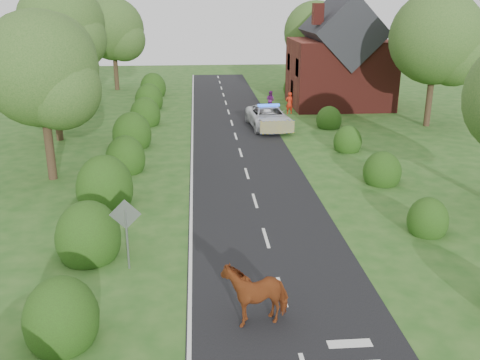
{
  "coord_description": "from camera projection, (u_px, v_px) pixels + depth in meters",
  "views": [
    {
      "loc": [
        -2.52,
        -14.67,
        8.85
      ],
      "look_at": [
        -0.74,
        7.24,
        1.3
      ],
      "focal_mm": 40.0,
      "sensor_mm": 36.0,
      "label": 1
    }
  ],
  "objects": [
    {
      "name": "tree_right_b",
      "position": [
        441.0,
        42.0,
        36.64
      ],
      "size": [
        6.56,
        6.4,
        9.4
      ],
      "color": "#332316",
      "rests_on": "ground"
    },
    {
      "name": "hedgerow_left",
      "position": [
        120.0,
        165.0,
        27.18
      ],
      "size": [
        2.75,
        50.41,
        3.0
      ],
      "color": "#253A15",
      "rests_on": "ground"
    },
    {
      "name": "pedestrian_purple",
      "position": [
        270.0,
        100.0,
        44.21
      ],
      "size": [
        0.95,
        0.93,
        1.54
      ],
      "primitive_type": "imported",
      "rotation": [
        0.0,
        0.0,
        2.44
      ],
      "color": "#611A67",
      "rests_on": "ground"
    },
    {
      "name": "tree_right_c",
      "position": [
        318.0,
        35.0,
        51.55
      ],
      "size": [
        6.15,
        6.0,
        8.58
      ],
      "color": "#332316",
      "rests_on": "ground"
    },
    {
      "name": "tree_left_b",
      "position": [
        55.0,
        62.0,
        33.12
      ],
      "size": [
        5.74,
        5.6,
        8.07
      ],
      "color": "#332316",
      "rests_on": "ground"
    },
    {
      "name": "road_markings",
      "position": [
        216.0,
        169.0,
        28.95
      ],
      "size": [
        4.96,
        70.0,
        0.01
      ],
      "color": "white",
      "rests_on": "road"
    },
    {
      "name": "road_sign",
      "position": [
        126.0,
        224.0,
        17.86
      ],
      "size": [
        1.06,
        0.08,
        2.53
      ],
      "color": "gray",
      "rests_on": "ground"
    },
    {
      "name": "pedestrian_red",
      "position": [
        289.0,
        103.0,
        42.37
      ],
      "size": [
        0.72,
        0.57,
        1.74
      ],
      "primitive_type": "imported",
      "rotation": [
        0.0,
        0.0,
        3.42
      ],
      "color": "red",
      "rests_on": "ground"
    },
    {
      "name": "hedgerow_right",
      "position": [
        374.0,
        165.0,
        27.79
      ],
      "size": [
        2.1,
        45.78,
        2.1
      ],
      "color": "#253A15",
      "rests_on": "ground"
    },
    {
      "name": "cow",
      "position": [
        256.0,
        295.0,
        15.3
      ],
      "size": [
        2.34,
        1.63,
        1.5
      ],
      "primitive_type": "imported",
      "rotation": [
        0.0,
        0.0,
        -1.31
      ],
      "color": "maroon",
      "rests_on": "ground"
    },
    {
      "name": "tree_left_a",
      "position": [
        45.0,
        74.0,
        25.59
      ],
      "size": [
        5.74,
        5.6,
        8.38
      ],
      "color": "#332316",
      "rests_on": "ground"
    },
    {
      "name": "road",
      "position": [
        242.0,
        157.0,
        31.03
      ],
      "size": [
        6.0,
        70.0,
        0.02
      ],
      "primitive_type": "cube",
      "color": "black",
      "rests_on": "ground"
    },
    {
      "name": "tree_left_c",
      "position": [
        65.0,
        28.0,
        41.92
      ],
      "size": [
        6.97,
        6.8,
        10.22
      ],
      "color": "#332316",
      "rests_on": "ground"
    },
    {
      "name": "house",
      "position": [
        340.0,
        61.0,
        44.67
      ],
      "size": [
        8.0,
        7.4,
        9.17
      ],
      "color": "maroon",
      "rests_on": "ground"
    },
    {
      "name": "ground",
      "position": [
        282.0,
        292.0,
        16.89
      ],
      "size": [
        120.0,
        120.0,
        0.0
      ],
      "primitive_type": "plane",
      "color": "#24551A"
    },
    {
      "name": "police_van",
      "position": [
        268.0,
        117.0,
        37.85
      ],
      "size": [
        3.0,
        5.81,
        1.7
      ],
      "rotation": [
        0.0,
        0.0,
        0.08
      ],
      "color": "silver",
      "rests_on": "ground"
    },
    {
      "name": "tree_left_d",
      "position": [
        116.0,
        32.0,
        51.85
      ],
      "size": [
        6.15,
        6.0,
        8.89
      ],
      "color": "#332316",
      "rests_on": "ground"
    }
  ]
}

